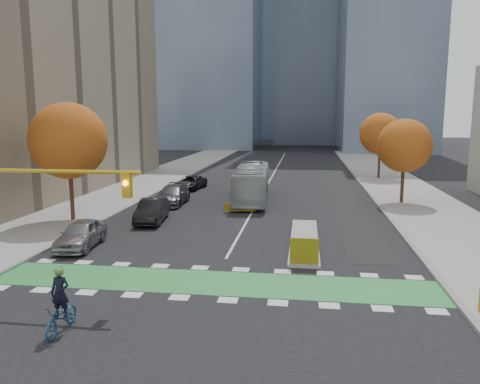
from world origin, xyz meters
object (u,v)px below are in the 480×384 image
(hazard_board, at_px, (304,251))
(parked_car_b, at_px, (152,211))
(tree_west, at_px, (69,141))
(parked_car_c, at_px, (172,195))
(traffic_signal_west, at_px, (13,196))
(parked_car_a, at_px, (81,234))
(tree_east_far, at_px, (381,134))
(parked_car_d, at_px, (190,183))
(bus, at_px, (252,183))
(cyclist, at_px, (61,311))
(tree_east_near, at_px, (404,146))

(hazard_board, height_order, parked_car_b, parked_car_b)
(tree_west, xyz_separation_m, parked_car_c, (5.05, 7.27, -4.83))
(traffic_signal_west, relative_size, parked_car_b, 1.77)
(parked_car_a, relative_size, parked_car_b, 0.95)
(tree_west, bearing_deg, tree_east_far, 46.70)
(traffic_signal_west, bearing_deg, parked_car_d, 88.95)
(parked_car_b, bearing_deg, parked_car_d, 86.90)
(bus, bearing_deg, parked_car_c, -161.23)
(traffic_signal_west, xyz_separation_m, parked_car_c, (0.98, 19.78, -3.25))
(parked_car_b, bearing_deg, parked_car_a, -112.53)
(parked_car_c, bearing_deg, cyclist, -84.23)
(parked_car_a, relative_size, parked_car_c, 0.84)
(tree_east_far, height_order, parked_car_a, tree_east_far)
(parked_car_d, bearing_deg, cyclist, -77.42)
(tree_west, distance_m, tree_east_far, 35.73)
(bus, relative_size, parked_car_a, 2.48)
(cyclist, xyz_separation_m, parked_car_c, (-2.79, 23.18, 0.02))
(tree_west, height_order, parked_car_c, tree_west)
(tree_west, distance_m, traffic_signal_west, 13.25)
(parked_car_a, bearing_deg, bus, 58.47)
(parked_car_a, bearing_deg, parked_car_b, 68.87)
(parked_car_a, bearing_deg, cyclist, -72.09)
(tree_east_near, bearing_deg, parked_car_c, -171.81)
(bus, xyz_separation_m, parked_car_a, (-7.82, -15.86, -0.79))
(hazard_board, bearing_deg, bus, 104.53)
(tree_east_near, xyz_separation_m, cyclist, (-16.16, -25.91, -4.10))
(bus, bearing_deg, parked_car_b, -126.20)
(tree_east_far, bearing_deg, parked_car_d, -151.99)
(tree_east_near, relative_size, parked_car_b, 1.47)
(tree_east_near, height_order, bus, tree_east_near)
(cyclist, relative_size, parked_car_d, 0.48)
(parked_car_c, bearing_deg, parked_car_b, -87.18)
(tree_east_near, distance_m, cyclist, 30.81)
(parked_car_b, height_order, parked_car_c, parked_car_b)
(tree_east_near, bearing_deg, bus, -179.37)
(bus, bearing_deg, parked_car_a, -119.60)
(hazard_board, bearing_deg, cyclist, -135.19)
(tree_east_near, relative_size, parked_car_c, 1.31)
(tree_east_far, height_order, bus, tree_east_far)
(bus, relative_size, parked_car_b, 2.34)
(parked_car_b, bearing_deg, cyclist, -88.65)
(traffic_signal_west, bearing_deg, parked_car_c, 87.17)
(hazard_board, height_order, tree_east_far, tree_east_far)
(bus, xyz_separation_m, parked_car_d, (-6.84, 5.54, -0.90))
(tree_east_near, xyz_separation_m, parked_car_c, (-18.95, -2.73, -4.08))
(tree_east_near, distance_m, bus, 13.00)
(parked_car_a, bearing_deg, tree_east_near, 32.83)
(tree_east_far, height_order, traffic_signal_west, tree_east_far)
(hazard_board, relative_size, parked_car_b, 0.29)
(hazard_board, height_order, parked_car_d, hazard_board)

